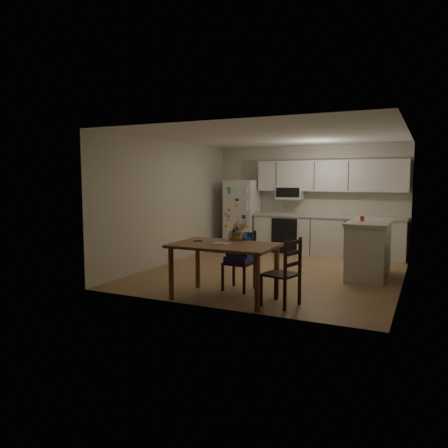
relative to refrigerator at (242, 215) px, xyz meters
name	(u,v)px	position (x,y,z in m)	size (l,w,h in m)	color
room	(282,204)	(1.55, -1.67, 0.40)	(4.52, 5.01, 2.51)	#976F44
refrigerator	(242,215)	(0.00, 0.00, 0.00)	(0.72, 0.70, 1.70)	silver
kitchen_run	(327,217)	(2.05, 0.09, 0.03)	(3.37, 0.62, 2.15)	silver
kitchen_island	(369,249)	(3.21, -1.80, -0.35)	(0.70, 1.34, 0.99)	silver
red_cup	(362,219)	(3.08, -1.80, 0.19)	(0.07, 0.07, 0.09)	red
dining_table	(224,251)	(1.49, -4.15, -0.16)	(1.50, 0.96, 0.80)	brown
napkin	(221,243)	(1.44, -4.15, -0.04)	(0.26, 0.23, 0.01)	#B6B6BB
toddler_spoon	(197,241)	(1.01, -4.09, -0.04)	(0.02, 0.02, 0.12)	#2928BE
chair_booster	(240,248)	(1.50, -3.58, -0.19)	(0.44, 0.44, 1.10)	black
chair_side	(287,268)	(2.44, -4.17, -0.31)	(0.51, 0.51, 0.95)	black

